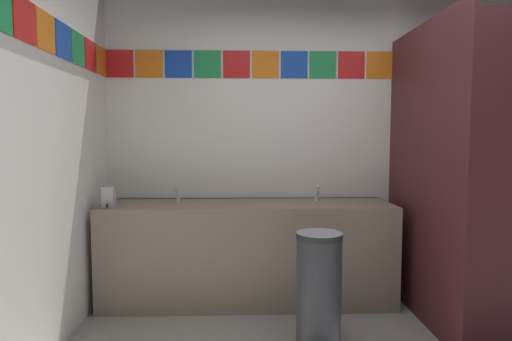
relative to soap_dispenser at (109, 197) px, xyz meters
name	(u,v)px	position (x,y,z in m)	size (l,w,h in m)	color
wall_back	(321,132)	(1.75, 0.53, 0.51)	(3.81, 0.09, 2.84)	white
vanity_counter	(248,251)	(1.09, 0.18, -0.49)	(2.38, 0.61, 0.83)	gray
faucet_left	(178,196)	(0.49, 0.27, -0.03)	(0.04, 0.10, 0.14)	silver
faucet_right	(317,195)	(1.68, 0.27, -0.03)	(0.04, 0.10, 0.14)	silver
soap_dispenser	(109,197)	(0.00, 0.00, 0.00)	(0.09, 0.09, 0.16)	#B7BABF
stall_divider	(463,176)	(2.56, -0.44, 0.20)	(0.92, 1.35, 2.21)	#471E23
toilet	(470,267)	(2.92, 0.08, -0.60)	(0.39, 0.49, 0.74)	white
trash_bin	(319,288)	(1.55, -0.56, -0.54)	(0.31, 0.31, 0.75)	#333338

